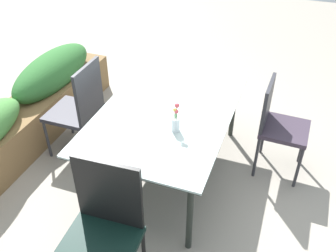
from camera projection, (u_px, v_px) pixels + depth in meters
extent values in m
plane|color=gray|center=(170.00, 178.00, 3.46)|extent=(12.00, 12.00, 0.00)
cube|color=#B2C6C1|center=(168.00, 109.00, 3.14)|extent=(1.70, 1.07, 0.02)
cube|color=#232823|center=(168.00, 111.00, 3.15)|extent=(1.67, 1.05, 0.02)
cylinder|color=#232823|center=(190.00, 217.00, 2.65)|extent=(0.05, 0.05, 0.69)
cylinder|color=#232823|center=(233.00, 108.00, 3.80)|extent=(0.05, 0.05, 0.69)
cylinder|color=#232823|center=(82.00, 186.00, 2.90)|extent=(0.05, 0.05, 0.69)
cylinder|color=#232823|center=(154.00, 93.00, 4.04)|extent=(0.05, 0.05, 0.69)
cube|color=#372D3B|center=(285.00, 129.00, 3.30)|extent=(0.43, 0.43, 0.04)
cube|color=#2D2D33|center=(267.00, 104.00, 3.22)|extent=(0.39, 0.04, 0.42)
cylinder|color=#2D2D33|center=(303.00, 143.00, 3.52)|extent=(0.03, 0.03, 0.46)
cylinder|color=#2D2D33|center=(298.00, 167.00, 3.24)|extent=(0.03, 0.03, 0.46)
cylinder|color=#2D2D33|center=(264.00, 134.00, 3.63)|extent=(0.03, 0.03, 0.46)
cylinder|color=#2D2D33|center=(256.00, 157.00, 3.35)|extent=(0.03, 0.03, 0.46)
cube|color=black|center=(98.00, 248.00, 2.31)|extent=(0.50, 0.50, 0.04)
cube|color=black|center=(108.00, 193.00, 2.32)|extent=(0.05, 0.45, 0.52)
cylinder|color=black|center=(144.00, 251.00, 2.56)|extent=(0.03, 0.03, 0.45)
cylinder|color=black|center=(87.00, 236.00, 2.66)|extent=(0.03, 0.03, 0.45)
cube|color=#2D2B34|center=(73.00, 112.00, 3.56)|extent=(0.45, 0.45, 0.04)
cube|color=#2D2D33|center=(89.00, 92.00, 3.34)|extent=(0.43, 0.03, 0.52)
cylinder|color=#2D2D33|center=(47.00, 139.00, 3.59)|extent=(0.03, 0.03, 0.43)
cylinder|color=#2D2D33|center=(70.00, 116.00, 3.90)|extent=(0.03, 0.03, 0.43)
cylinder|color=#2D2D33|center=(84.00, 148.00, 3.48)|extent=(0.03, 0.03, 0.43)
cylinder|color=#2D2D33|center=(105.00, 124.00, 3.79)|extent=(0.03, 0.03, 0.43)
cylinder|color=silver|center=(176.00, 125.00, 2.85)|extent=(0.07, 0.07, 0.12)
cylinder|color=#387233|center=(175.00, 116.00, 2.80)|extent=(0.01, 0.01, 0.11)
sphere|color=white|center=(176.00, 110.00, 2.77)|extent=(0.03, 0.03, 0.03)
cylinder|color=#387233|center=(177.00, 114.00, 2.80)|extent=(0.01, 0.01, 0.15)
sphere|color=#DB4C56|center=(177.00, 105.00, 2.76)|extent=(0.04, 0.04, 0.04)
cylinder|color=#387233|center=(176.00, 118.00, 2.79)|extent=(0.01, 0.01, 0.11)
sphere|color=#DB4C56|center=(176.00, 112.00, 2.76)|extent=(0.03, 0.03, 0.03)
cylinder|color=#387233|center=(175.00, 117.00, 2.79)|extent=(0.01, 0.01, 0.12)
sphere|color=#EFCC4C|center=(175.00, 110.00, 2.75)|extent=(0.03, 0.03, 0.03)
cube|color=brown|center=(23.00, 128.00, 3.75)|extent=(2.77, 0.48, 0.42)
ellipsoid|color=#2D662D|center=(53.00, 71.00, 4.03)|extent=(1.25, 0.43, 0.40)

